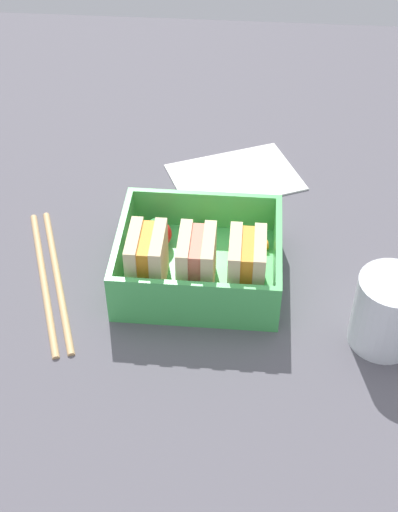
# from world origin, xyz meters

# --- Properties ---
(ground_plane) EXTENTS (1.20, 1.20, 0.02)m
(ground_plane) POSITION_xyz_m (0.00, 0.00, -0.01)
(ground_plane) COLOR #535159
(bento_tray) EXTENTS (0.16, 0.14, 0.01)m
(bento_tray) POSITION_xyz_m (0.00, 0.00, 0.01)
(bento_tray) COLOR #48B95A
(bento_tray) RESTS_ON ground_plane
(bento_rim) EXTENTS (0.16, 0.14, 0.04)m
(bento_rim) POSITION_xyz_m (0.00, 0.00, 0.03)
(bento_rim) COLOR #48B95A
(bento_rim) RESTS_ON bento_tray
(sandwich_left) EXTENTS (0.03, 0.05, 0.06)m
(sandwich_left) POSITION_xyz_m (-0.05, 0.03, 0.04)
(sandwich_left) COLOR beige
(sandwich_left) RESTS_ON bento_tray
(sandwich_center_left) EXTENTS (0.03, 0.05, 0.06)m
(sandwich_center_left) POSITION_xyz_m (0.00, 0.03, 0.04)
(sandwich_center_left) COLOR beige
(sandwich_center_left) RESTS_ON bento_tray
(sandwich_center) EXTENTS (0.03, 0.05, 0.06)m
(sandwich_center) POSITION_xyz_m (0.05, 0.03, 0.04)
(sandwich_center) COLOR beige
(sandwich_center) RESTS_ON bento_tray
(carrot_stick_far_left) EXTENTS (0.04, 0.02, 0.01)m
(carrot_stick_far_left) POSITION_xyz_m (-0.05, -0.03, 0.02)
(carrot_stick_far_left) COLOR orange
(carrot_stick_far_left) RESTS_ON bento_tray
(carrot_stick_left) EXTENTS (0.02, 0.05, 0.01)m
(carrot_stick_left) POSITION_xyz_m (0.00, -0.03, 0.02)
(carrot_stick_left) COLOR orange
(carrot_stick_left) RESTS_ON bento_tray
(strawberry_far_left) EXTENTS (0.03, 0.03, 0.03)m
(strawberry_far_left) POSITION_xyz_m (0.04, -0.03, 0.03)
(strawberry_far_left) COLOR red
(strawberry_far_left) RESTS_ON bento_tray
(chopstick_pair) EXTENTS (0.09, 0.20, 0.01)m
(chopstick_pair) POSITION_xyz_m (0.15, 0.02, 0.00)
(chopstick_pair) COLOR tan
(chopstick_pair) RESTS_ON ground_plane
(drinking_glass) EXTENTS (0.06, 0.06, 0.07)m
(drinking_glass) POSITION_xyz_m (-0.17, 0.07, 0.04)
(drinking_glass) COLOR white
(drinking_glass) RESTS_ON ground_plane
(folded_napkin) EXTENTS (0.17, 0.15, 0.00)m
(folded_napkin) POSITION_xyz_m (-0.03, -0.17, 0.00)
(folded_napkin) COLOR white
(folded_napkin) RESTS_ON ground_plane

